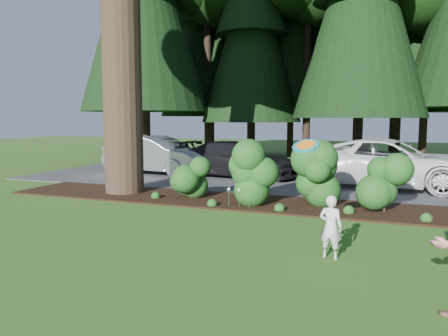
# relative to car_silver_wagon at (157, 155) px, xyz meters

# --- Properties ---
(ground) EXTENTS (80.00, 80.00, 0.00)m
(ground) POSITION_rel_car_silver_wagon_xyz_m (5.99, -8.00, -0.85)
(ground) COLOR #3C5E1B
(ground) RESTS_ON ground
(mulch_bed) EXTENTS (16.00, 2.50, 0.05)m
(mulch_bed) POSITION_rel_car_silver_wagon_xyz_m (5.99, -4.75, -0.82)
(mulch_bed) COLOR black
(mulch_bed) RESTS_ON ground
(driveway) EXTENTS (22.00, 6.00, 0.03)m
(driveway) POSITION_rel_car_silver_wagon_xyz_m (5.99, -0.50, -0.83)
(driveway) COLOR #38383A
(driveway) RESTS_ON ground
(shrub_row) EXTENTS (6.53, 1.60, 1.61)m
(shrub_row) POSITION_rel_car_silver_wagon_xyz_m (6.75, -4.86, -0.04)
(shrub_row) COLOR #164919
(shrub_row) RESTS_ON ground
(lily_cluster) EXTENTS (0.69, 0.09, 0.57)m
(lily_cluster) POSITION_rel_car_silver_wagon_xyz_m (5.69, -5.60, -0.35)
(lily_cluster) COLOR #164919
(lily_cluster) RESTS_ON ground
(car_silver_wagon) EXTENTS (5.14, 2.35, 1.64)m
(car_silver_wagon) POSITION_rel_car_silver_wagon_xyz_m (0.00, 0.00, 0.00)
(car_silver_wagon) COLOR silver
(car_silver_wagon) RESTS_ON driveway
(car_white_suv) EXTENTS (6.48, 3.77, 1.70)m
(car_white_suv) POSITION_rel_car_silver_wagon_xyz_m (9.48, -0.37, 0.03)
(car_white_suv) COLOR white
(car_white_suv) RESTS_ON driveway
(car_dark_suv) EXTENTS (5.26, 2.61, 1.47)m
(car_dark_suv) POSITION_rel_car_silver_wagon_xyz_m (3.59, 0.31, -0.08)
(car_dark_suv) COLOR black
(car_dark_suv) RESTS_ON driveway
(child) EXTENTS (0.45, 0.34, 1.13)m
(child) POSITION_rel_car_silver_wagon_xyz_m (8.55, -9.04, -0.29)
(child) COLOR silver
(child) RESTS_ON ground
(frisbee) EXTENTS (0.49, 0.44, 0.27)m
(frisbee) POSITION_rel_car_silver_wagon_xyz_m (8.09, -9.08, 1.12)
(frisbee) COLOR teal
(frisbee) RESTS_ON ground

